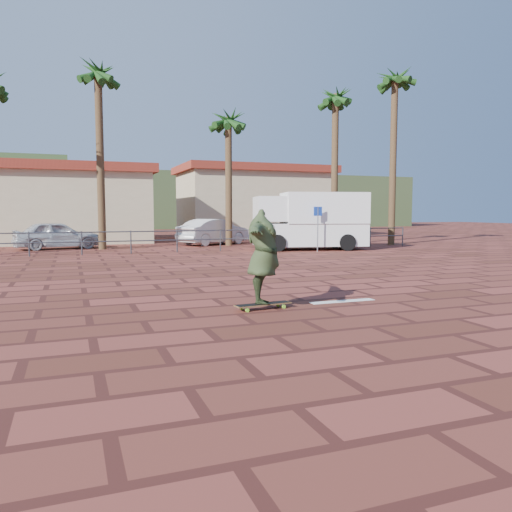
% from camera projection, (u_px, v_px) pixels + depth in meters
% --- Properties ---
extents(ground, '(120.00, 120.00, 0.00)m').
position_uv_depth(ground, '(287.00, 294.00, 10.95)').
color(ground, brown).
rests_on(ground, ground).
extents(paint_stripe, '(1.40, 0.22, 0.01)m').
position_uv_depth(paint_stripe, '(343.00, 301.00, 10.07)').
color(paint_stripe, white).
rests_on(paint_stripe, ground).
extents(guardrail, '(24.06, 0.06, 1.00)m').
position_uv_depth(guardrail, '(177.00, 237.00, 22.09)').
color(guardrail, '#47494F').
rests_on(guardrail, ground).
extents(palm_left, '(2.40, 2.40, 9.45)m').
position_uv_depth(palm_left, '(98.00, 79.00, 23.20)').
color(palm_left, brown).
rests_on(palm_left, ground).
extents(palm_center, '(2.40, 2.40, 7.75)m').
position_uv_depth(palm_center, '(228.00, 124.00, 26.07)').
color(palm_center, brown).
rests_on(palm_center, ground).
extents(palm_right, '(2.40, 2.40, 9.05)m').
position_uv_depth(palm_right, '(336.00, 103.00, 26.47)').
color(palm_right, brown).
rests_on(palm_right, ground).
extents(palm_far_right, '(2.40, 2.40, 10.05)m').
position_uv_depth(palm_far_right, '(395.00, 85.00, 26.49)').
color(palm_far_right, brown).
rests_on(palm_far_right, ground).
extents(building_west, '(12.60, 7.60, 4.50)m').
position_uv_depth(building_west, '(41.00, 203.00, 29.20)').
color(building_west, beige).
rests_on(building_west, ground).
extents(building_east, '(10.60, 6.60, 5.00)m').
position_uv_depth(building_east, '(253.00, 201.00, 35.91)').
color(building_east, beige).
rests_on(building_east, ground).
extents(hill_front, '(70.00, 18.00, 6.00)m').
position_uv_depth(hill_front, '(111.00, 201.00, 57.36)').
color(hill_front, '#384C28').
rests_on(hill_front, ground).
extents(longboard, '(1.12, 0.37, 0.11)m').
position_uv_depth(longboard, '(263.00, 305.00, 9.25)').
color(longboard, olive).
rests_on(longboard, ground).
extents(skateboarder, '(1.42, 2.20, 1.75)m').
position_uv_depth(skateboarder, '(263.00, 257.00, 9.17)').
color(skateboarder, '#303E21').
rests_on(skateboarder, longboard).
extents(campervan, '(5.55, 3.26, 2.70)m').
position_uv_depth(campervan, '(311.00, 220.00, 23.75)').
color(campervan, white).
rests_on(campervan, ground).
extents(car_silver, '(4.21, 2.38, 1.35)m').
position_uv_depth(car_silver, '(57.00, 235.00, 24.08)').
color(car_silver, silver).
rests_on(car_silver, ground).
extents(car_white, '(4.46, 3.33, 1.40)m').
position_uv_depth(car_white, '(214.00, 232.00, 27.30)').
color(car_white, silver).
rests_on(car_white, ground).
extents(street_sign, '(0.41, 0.05, 2.03)m').
position_uv_depth(street_sign, '(318.00, 220.00, 22.35)').
color(street_sign, gray).
rests_on(street_sign, ground).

